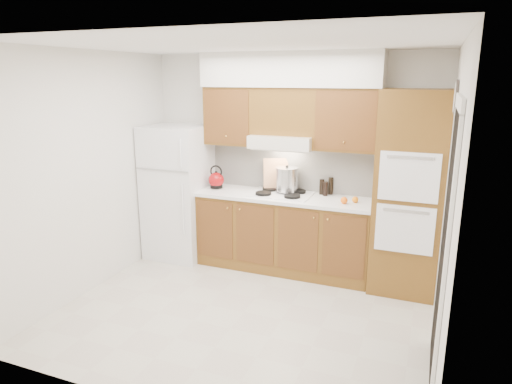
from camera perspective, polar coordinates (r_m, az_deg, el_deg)
floor at (r=4.79m, az=-1.50°, el=-14.78°), size 3.60×3.60×0.00m
ceiling at (r=4.19m, az=-1.74°, el=18.01°), size 3.60×3.60×0.00m
wall_back at (r=5.69m, az=4.34°, el=3.86°), size 3.60×0.02×2.60m
wall_left at (r=5.27m, az=-19.94°, el=2.19°), size 0.02×3.00×2.60m
wall_right at (r=3.99m, az=22.94°, el=-1.81°), size 0.02×3.00×2.60m
fridge at (r=6.03m, az=-9.64°, el=0.01°), size 0.75×0.72×1.72m
base_cabinets at (r=5.63m, az=3.50°, el=-5.22°), size 2.11×0.60×0.90m
countertop at (r=5.48m, az=3.55°, el=-0.62°), size 2.13×0.62×0.04m
backsplash at (r=5.68m, az=4.52°, el=3.02°), size 2.11×0.03×0.56m
oven_cabinet at (r=5.17m, az=18.59°, el=-0.18°), size 0.70×0.65×2.20m
upper_cab_left at (r=5.72m, az=-3.01°, el=9.49°), size 0.63×0.33×0.70m
upper_cab_right at (r=5.29m, az=11.41°, el=8.84°), size 0.73×0.33×0.70m
range_hood at (r=5.44m, az=3.43°, el=6.33°), size 0.75×0.45×0.15m
upper_cab_over_hood at (r=5.46m, az=3.68°, el=10.05°), size 0.75×0.33×0.55m
soffit at (r=5.42m, az=4.24°, el=15.03°), size 2.13×0.36×0.40m
cooktop at (r=5.50m, az=3.12°, el=-0.26°), size 0.74×0.50×0.01m
doorway at (r=3.73m, az=22.46°, el=-6.90°), size 0.02×0.90×2.10m
wall_clock at (r=4.40m, az=23.74°, el=10.81°), size 0.02×0.30×0.30m
kettle at (r=5.80m, az=-4.99°, el=1.51°), size 0.25×0.25×0.20m
cutting_board at (r=5.66m, az=2.50°, el=2.18°), size 0.32×0.22×0.40m
stock_pot at (r=5.54m, az=3.87°, el=1.56°), size 0.35×0.35×0.28m
condiment_a at (r=5.57m, az=9.32°, el=0.77°), size 0.07×0.07×0.21m
condiment_b at (r=5.55m, az=8.22°, el=0.65°), size 0.08×0.08×0.19m
condiment_c at (r=5.49m, az=8.66°, el=0.41°), size 0.06×0.06×0.17m
orange_near at (r=5.26m, az=12.29°, el=-0.94°), size 0.08×0.08×0.07m
orange_far at (r=5.18m, az=10.95°, el=-1.04°), size 0.08×0.08×0.08m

